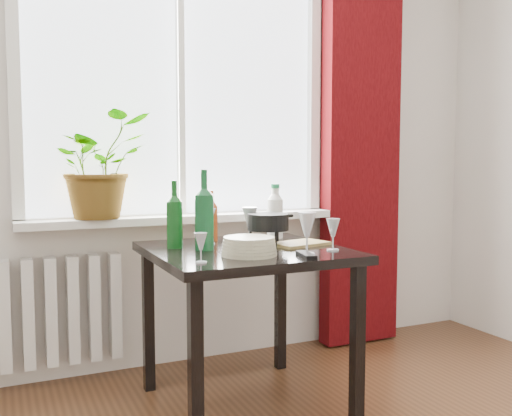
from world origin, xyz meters
name	(u,v)px	position (x,y,z in m)	size (l,w,h in m)	color
window	(179,75)	(0.00, 2.22, 1.60)	(1.72, 0.08, 1.62)	white
windowsill	(185,218)	(0.00, 2.15, 0.82)	(1.72, 0.20, 0.04)	silver
curtain	(361,135)	(1.12, 2.12, 1.30)	(0.50, 0.12, 2.56)	#380507
radiator	(40,313)	(-0.75, 2.18, 0.38)	(0.80, 0.10, 0.55)	silver
table	(246,268)	(0.10, 1.55, 0.65)	(0.85, 0.85, 0.74)	black
potted_plant	(99,165)	(-0.45, 2.14, 1.11)	(0.48, 0.42, 0.54)	#2A6C1C
wine_bottle_left	(175,214)	(-0.19, 1.69, 0.90)	(0.07, 0.07, 0.31)	#0C4113
wine_bottle_right	(204,209)	(-0.09, 1.58, 0.92)	(0.09, 0.09, 0.37)	#0C421E
bottle_amber	(211,215)	(0.04, 1.84, 0.87)	(0.06, 0.06, 0.26)	maroon
cleaning_bottle	(275,211)	(0.37, 1.80, 0.88)	(0.08, 0.08, 0.28)	silver
wineglass_front_right	(307,233)	(0.27, 1.28, 0.83)	(0.08, 0.08, 0.18)	silver
wineglass_far_right	(333,234)	(0.42, 1.32, 0.81)	(0.06, 0.06, 0.15)	silver
wineglass_back_center	(250,225)	(0.18, 1.69, 0.83)	(0.08, 0.08, 0.18)	silver
wineglass_back_left	(208,226)	(-0.01, 1.74, 0.83)	(0.07, 0.07, 0.18)	silver
wineglass_front_left	(201,248)	(-0.21, 1.27, 0.80)	(0.05, 0.05, 0.12)	silver
plate_stack	(249,247)	(0.03, 1.36, 0.78)	(0.24, 0.24, 0.08)	beige
fondue_pot	(268,229)	(0.23, 1.58, 0.82)	(0.22, 0.19, 0.15)	black
tv_remote	(306,255)	(0.23, 1.23, 0.75)	(0.05, 0.16, 0.02)	black
cutting_board	(300,244)	(0.37, 1.53, 0.75)	(0.26, 0.17, 0.01)	olive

